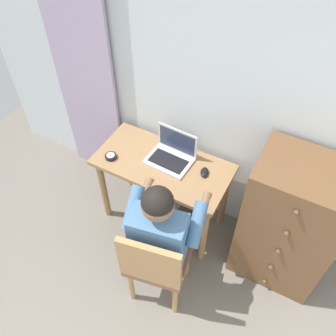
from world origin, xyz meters
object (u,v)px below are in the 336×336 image
(person_seated, at_px, (164,226))
(desk, at_px, (163,175))
(chair, at_px, (156,262))
(dresser, at_px, (289,224))
(computer_mouse, at_px, (205,172))
(desk_clock, at_px, (111,156))
(laptop, at_px, (172,154))

(person_seated, bearing_deg, desk, 119.89)
(chair, height_order, person_seated, person_seated)
(chair, bearing_deg, dresser, 43.66)
(computer_mouse, height_order, desk_clock, computer_mouse)
(dresser, bearing_deg, desk, -178.13)
(dresser, relative_size, computer_mouse, 11.65)
(dresser, height_order, person_seated, person_seated)
(laptop, xyz_separation_m, computer_mouse, (0.29, -0.02, -0.04))
(dresser, height_order, desk_clock, dresser)
(person_seated, xyz_separation_m, laptop, (-0.23, 0.55, 0.10))
(computer_mouse, bearing_deg, dresser, -20.30)
(desk, height_order, person_seated, person_seated)
(desk, distance_m, desk_clock, 0.44)
(chair, relative_size, desk_clock, 9.95)
(dresser, relative_size, chair, 1.30)
(desk, distance_m, laptop, 0.20)
(desk, relative_size, chair, 1.18)
(chair, xyz_separation_m, person_seated, (-0.03, 0.18, 0.18))
(laptop, distance_m, computer_mouse, 0.29)
(computer_mouse, distance_m, desk_clock, 0.74)
(desk, xyz_separation_m, chair, (0.30, -0.65, -0.10))
(person_seated, xyz_separation_m, computer_mouse, (0.06, 0.53, 0.06))
(desk, distance_m, chair, 0.72)
(laptop, distance_m, desk_clock, 0.48)
(desk, bearing_deg, desk_clock, -160.43)
(person_seated, distance_m, desk_clock, 0.74)
(person_seated, distance_m, laptop, 0.60)
(chair, relative_size, person_seated, 0.74)
(chair, xyz_separation_m, desk_clock, (-0.69, 0.51, 0.24))
(desk, relative_size, computer_mouse, 10.60)
(person_seated, bearing_deg, desk_clock, 153.27)
(person_seated, height_order, computer_mouse, person_seated)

